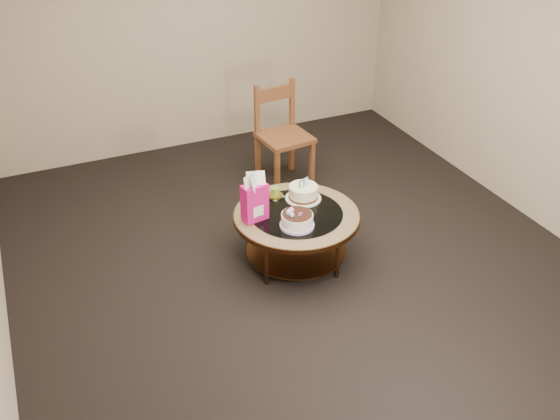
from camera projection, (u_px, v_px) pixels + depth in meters
name	position (u px, v px, depth m)	size (l,w,h in m)	color
ground	(296.00, 259.00, 5.20)	(5.00, 5.00, 0.00)	black
room_walls	(299.00, 83.00, 4.39)	(4.52, 5.02, 2.61)	tan
coffee_table	(296.00, 221.00, 5.00)	(1.02, 1.02, 0.46)	#522F17
decorated_cake	(297.00, 221.00, 4.77)	(0.27, 0.27, 0.16)	#BD9EE0
cream_cake	(303.00, 193.00, 5.11)	(0.30, 0.30, 0.19)	white
gift_bag	(255.00, 198.00, 4.78)	(0.21, 0.17, 0.39)	#C31274
pillar_candle	(275.00, 194.00, 5.15)	(0.14, 0.14, 0.10)	tan
dining_chair	(283.00, 135.00, 6.09)	(0.50, 0.50, 1.00)	brown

